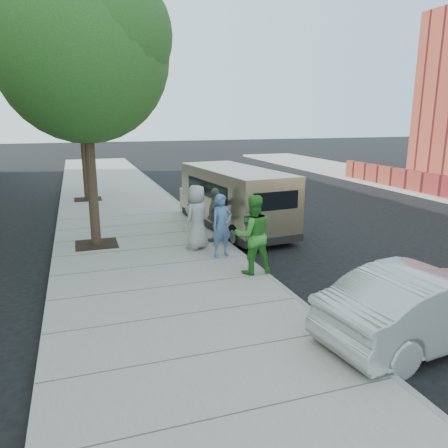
{
  "coord_description": "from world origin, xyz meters",
  "views": [
    {
      "loc": [
        -2.7,
        -10.5,
        3.82
      ],
      "look_at": [
        0.83,
        -0.09,
        1.1
      ],
      "focal_mm": 35.0,
      "sensor_mm": 36.0,
      "label": 1
    }
  ],
  "objects_px": {
    "person_green_shirt": "(253,234)",
    "tree_far": "(81,91)",
    "sedan": "(429,305)",
    "person_striped_polo": "(216,215)",
    "person_officer": "(222,226)",
    "parking_meter": "(250,231)",
    "person_gray_shirt": "(197,217)",
    "tree_near": "(84,49)",
    "van": "(234,198)"
  },
  "relations": [
    {
      "from": "person_green_shirt",
      "to": "tree_far",
      "type": "bearing_deg",
      "value": -69.85
    },
    {
      "from": "sedan",
      "to": "person_striped_polo",
      "type": "xyz_separation_m",
      "value": [
        -1.7,
        6.69,
        0.28
      ]
    },
    {
      "from": "person_officer",
      "to": "person_green_shirt",
      "type": "relative_size",
      "value": 0.89
    },
    {
      "from": "parking_meter",
      "to": "person_striped_polo",
      "type": "xyz_separation_m",
      "value": [
        0.03,
        2.76,
        -0.2
      ]
    },
    {
      "from": "tree_far",
      "to": "person_green_shirt",
      "type": "height_order",
      "value": "tree_far"
    },
    {
      "from": "sedan",
      "to": "person_green_shirt",
      "type": "relative_size",
      "value": 2.16
    },
    {
      "from": "person_gray_shirt",
      "to": "parking_meter",
      "type": "bearing_deg",
      "value": 70.25
    },
    {
      "from": "parking_meter",
      "to": "person_green_shirt",
      "type": "relative_size",
      "value": 0.73
    },
    {
      "from": "tree_near",
      "to": "person_officer",
      "type": "xyz_separation_m",
      "value": [
        3.11,
        -2.24,
        -4.55
      ]
    },
    {
      "from": "person_striped_polo",
      "to": "person_gray_shirt",
      "type": "bearing_deg",
      "value": -9.31
    },
    {
      "from": "parking_meter",
      "to": "person_gray_shirt",
      "type": "bearing_deg",
      "value": 121.64
    },
    {
      "from": "person_officer",
      "to": "person_striped_polo",
      "type": "height_order",
      "value": "person_officer"
    },
    {
      "from": "sedan",
      "to": "person_green_shirt",
      "type": "xyz_separation_m",
      "value": [
        -1.71,
        3.78,
        0.42
      ]
    },
    {
      "from": "person_green_shirt",
      "to": "person_gray_shirt",
      "type": "relative_size",
      "value": 1.04
    },
    {
      "from": "tree_far",
      "to": "parking_meter",
      "type": "distance_m",
      "value": 12.22
    },
    {
      "from": "sedan",
      "to": "person_gray_shirt",
      "type": "xyz_separation_m",
      "value": [
        -2.45,
        6.15,
        0.38
      ]
    },
    {
      "from": "van",
      "to": "person_striped_polo",
      "type": "height_order",
      "value": "van"
    },
    {
      "from": "sedan",
      "to": "person_gray_shirt",
      "type": "relative_size",
      "value": 2.26
    },
    {
      "from": "person_green_shirt",
      "to": "parking_meter",
      "type": "bearing_deg",
      "value": -78.0
    },
    {
      "from": "tree_near",
      "to": "person_officer",
      "type": "bearing_deg",
      "value": -35.74
    },
    {
      "from": "tree_far",
      "to": "van",
      "type": "distance_m",
      "value": 9.01
    },
    {
      "from": "tree_near",
      "to": "parking_meter",
      "type": "relative_size",
      "value": 5.4
    },
    {
      "from": "van",
      "to": "sedan",
      "type": "bearing_deg",
      "value": -92.15
    },
    {
      "from": "person_striped_polo",
      "to": "sedan",
      "type": "bearing_deg",
      "value": 58.6
    },
    {
      "from": "tree_near",
      "to": "person_striped_polo",
      "type": "bearing_deg",
      "value": -12.89
    },
    {
      "from": "tree_near",
      "to": "van",
      "type": "height_order",
      "value": "tree_near"
    },
    {
      "from": "parking_meter",
      "to": "sedan",
      "type": "relative_size",
      "value": 0.34
    },
    {
      "from": "tree_far",
      "to": "van",
      "type": "relative_size",
      "value": 1.1
    },
    {
      "from": "person_officer",
      "to": "person_green_shirt",
      "type": "xyz_separation_m",
      "value": [
        0.29,
        -1.45,
        0.1
      ]
    },
    {
      "from": "parking_meter",
      "to": "person_officer",
      "type": "height_order",
      "value": "person_officer"
    },
    {
      "from": "van",
      "to": "person_green_shirt",
      "type": "height_order",
      "value": "van"
    },
    {
      "from": "tree_near",
      "to": "person_green_shirt",
      "type": "height_order",
      "value": "tree_near"
    },
    {
      "from": "person_officer",
      "to": "parking_meter",
      "type": "bearing_deg",
      "value": -92.99
    },
    {
      "from": "tree_far",
      "to": "person_striped_polo",
      "type": "distance_m",
      "value": 9.86
    },
    {
      "from": "person_striped_polo",
      "to": "person_green_shirt",
      "type": "bearing_deg",
      "value": 44.12
    },
    {
      "from": "van",
      "to": "person_officer",
      "type": "relative_size",
      "value": 3.49
    },
    {
      "from": "van",
      "to": "person_officer",
      "type": "distance_m",
      "value": 3.35
    },
    {
      "from": "tree_near",
      "to": "person_gray_shirt",
      "type": "distance_m",
      "value": 5.38
    },
    {
      "from": "parking_meter",
      "to": "person_gray_shirt",
      "type": "height_order",
      "value": "person_gray_shirt"
    },
    {
      "from": "parking_meter",
      "to": "sedan",
      "type": "bearing_deg",
      "value": -52.26
    },
    {
      "from": "tree_far",
      "to": "person_gray_shirt",
      "type": "height_order",
      "value": "tree_far"
    },
    {
      "from": "sedan",
      "to": "person_officer",
      "type": "xyz_separation_m",
      "value": [
        -2.0,
        5.24,
        0.32
      ]
    },
    {
      "from": "parking_meter",
      "to": "person_gray_shirt",
      "type": "relative_size",
      "value": 0.77
    },
    {
      "from": "person_green_shirt",
      "to": "sedan",
      "type": "bearing_deg",
      "value": 117.77
    },
    {
      "from": "tree_near",
      "to": "sedan",
      "type": "distance_m",
      "value": 10.28
    },
    {
      "from": "person_officer",
      "to": "person_gray_shirt",
      "type": "distance_m",
      "value": 1.01
    },
    {
      "from": "person_officer",
      "to": "van",
      "type": "bearing_deg",
      "value": 50.04
    },
    {
      "from": "person_officer",
      "to": "person_gray_shirt",
      "type": "bearing_deg",
      "value": 101.3
    },
    {
      "from": "person_green_shirt",
      "to": "person_officer",
      "type": "bearing_deg",
      "value": -75.32
    },
    {
      "from": "person_green_shirt",
      "to": "person_gray_shirt",
      "type": "xyz_separation_m",
      "value": [
        -0.73,
        2.36,
        -0.04
      ]
    }
  ]
}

